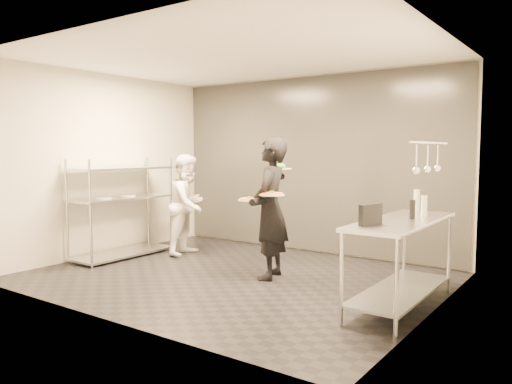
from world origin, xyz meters
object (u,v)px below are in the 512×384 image
Objects in this scene: pos_monitor at (370,215)px; pass_rack at (122,206)px; pizza_plate_near at (250,199)px; bottle_clear at (424,206)px; bottle_dark at (412,209)px; prep_counter at (401,248)px; bottle_green at (417,200)px; chef at (188,205)px; waiter at (270,209)px; pizza_plate_far at (272,194)px; salad_plate at (280,167)px.

pass_rack is at bearing -169.46° from pos_monitor.
pos_monitor reaches higher than pizza_plate_near.
bottle_dark is (-0.02, -0.33, -0.01)m from bottle_clear.
prep_counter is 0.91m from bottle_green.
waiter is at bearing -116.63° from chef.
waiter is at bearing 172.96° from prep_counter.
bottle_clear is (1.70, 0.40, -0.07)m from pizza_plate_far.
pass_rack is 4.25m from pos_monitor.
pizza_plate_near is (2.41, -0.00, 0.25)m from pass_rack.
bottle_green is at bearing 91.95° from waiter.
bottle_clear is 0.33m from bottle_dark.
waiter is 6.40× the size of pos_monitor.
bottle_green reaches higher than pizza_plate_near.
pos_monitor is at bearing -32.58° from salad_plate.
pass_rack is at bearing -178.75° from bottle_dark.
chef is at bearing -178.43° from bottle_green.
pizza_plate_near is 1.14× the size of bottle_green.
prep_counter is 0.68m from pos_monitor.
bottle_green is at bearing 23.86° from pizza_plate_near.
bottle_dark is (2.00, 0.10, 0.00)m from pizza_plate_near.
bottle_green is (-0.10, 0.80, 0.42)m from prep_counter.
pizza_plate_near is (-1.92, -0.00, 0.39)m from prep_counter.
chef reaches higher than pizza_plate_far.
prep_counter is at bearing -102.18° from bottle_clear.
pos_monitor is at bearing -107.15° from bottle_dark.
bottle_clear is at bearing -3.74° from salad_plate.
pizza_plate_near is at bearing -156.14° from bottle_green.
prep_counter is 6.47× the size of pos_monitor.
salad_plate reaches higher than bottle_dark.
prep_counter is 1.68m from pizza_plate_far.
waiter is 5.74× the size of pizza_plate_far.
pizza_plate_far is at bearing 20.64° from waiter.
pizza_plate_near is 0.68m from salad_plate.
pizza_plate_far reaches higher than prep_counter.
bottle_dark is at bearing -75.82° from bottle_green.
prep_counter is at bearing 65.55° from waiter.
bottle_green is at bearing 117.72° from bottle_clear.
pos_monitor and bottle_dark have the same top height.
pass_rack is at bearing 179.96° from pizza_plate_near.
pizza_plate_near is at bearing -179.87° from prep_counter.
bottle_dark is at bearing 1.25° from pass_rack.
salad_plate is 1.35× the size of bottle_clear.
bottle_green is (1.66, 0.58, 0.16)m from waiter.
pass_rack is 7.23× the size of bottle_clear.
prep_counter is at bearing 0.13° from pizza_plate_near.
chef reaches higher than salad_plate.
bottle_clear is at bearing -62.28° from bottle_green.
pizza_plate_near is 0.93× the size of pizza_plate_far.
pizza_plate_far is at bearing -67.69° from salad_plate.
waiter is 7.07× the size of bottle_green.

